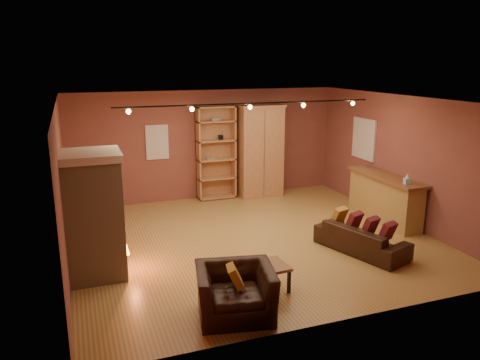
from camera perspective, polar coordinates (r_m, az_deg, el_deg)
name	(u,v)px	position (r m, az deg, el deg)	size (l,w,h in m)	color
floor	(253,239)	(9.56, 1.58, -7.26)	(7.00, 7.00, 0.00)	olive
ceiling	(254,100)	(8.91, 1.71, 9.72)	(7.00, 7.00, 0.00)	brown
back_wall	(207,145)	(12.15, -4.00, 4.30)	(7.00, 0.02, 2.80)	brown
left_wall	(63,189)	(8.53, -20.80, -0.99)	(0.02, 6.50, 2.80)	brown
right_wall	(401,160)	(10.89, 19.07, 2.35)	(0.02, 6.50, 2.80)	brown
fireplace	(94,215)	(8.05, -17.35, -4.12)	(1.01, 0.98, 2.12)	#C5B389
back_window	(157,142)	(11.82, -10.07, 4.57)	(0.56, 0.04, 0.86)	silver
bookcase	(215,152)	(12.11, -3.03, 3.44)	(0.99, 0.38, 2.41)	tan
armoire	(260,151)	(12.33, 2.43, 3.59)	(1.19, 0.68, 2.42)	tan
bar_counter	(385,198)	(10.97, 17.21, -2.09)	(0.59, 2.19, 1.05)	tan
tissue_box	(407,180)	(10.22, 19.72, 0.04)	(0.15, 0.15, 0.23)	#94CCED
right_window	(364,139)	(11.92, 14.87, 4.88)	(0.05, 0.90, 1.00)	silver
loveseat	(362,234)	(9.13, 14.60, -6.33)	(1.07, 1.86, 0.75)	black
armchair	(235,284)	(6.73, -0.58, -12.57)	(1.20, 0.91, 0.95)	black
coffee_table	(269,268)	(7.48, 3.58, -10.70)	(0.58, 0.58, 0.42)	brown
track_rail	(250,105)	(9.10, 1.24, 9.13)	(5.20, 0.09, 0.13)	black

